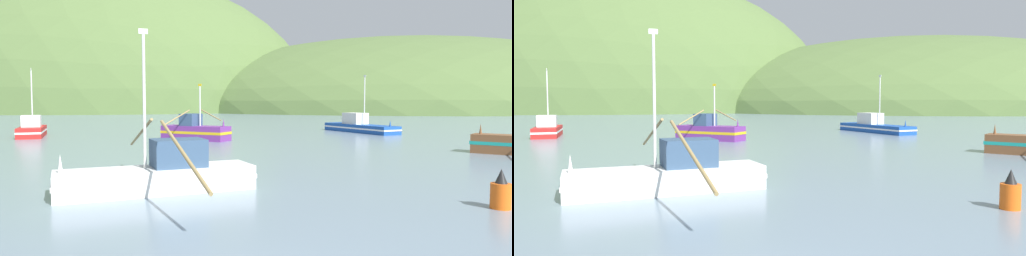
# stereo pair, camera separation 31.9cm
# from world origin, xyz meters

# --- Properties ---
(hill_mid_left) EXTENTS (155.91, 124.73, 99.28)m
(hill_mid_left) POSITION_xyz_m (-40.13, 169.88, 0.00)
(hill_mid_left) COLOR #516B38
(hill_mid_left) RESTS_ON ground
(hill_far_center) EXTENTS (181.79, 145.44, 52.90)m
(hill_far_center) POSITION_xyz_m (71.43, 162.17, 0.00)
(hill_far_center) COLOR #516B38
(hill_far_center) RESTS_ON ground
(fishing_boat_blue) EXTENTS (6.11, 10.84, 6.50)m
(fishing_boat_blue) POSITION_xyz_m (15.72, 44.02, 0.67)
(fishing_boat_blue) COLOR #19479E
(fishing_boat_blue) RESTS_ON ground
(fishing_boat_red) EXTENTS (4.03, 7.50, 6.95)m
(fishing_boat_red) POSITION_xyz_m (-19.29, 40.86, 0.69)
(fishing_boat_red) COLOR red
(fishing_boat_red) RESTS_ON ground
(fishing_boat_purple) EXTENTS (6.63, 7.85, 5.18)m
(fishing_boat_purple) POSITION_xyz_m (-2.75, 35.38, 0.84)
(fishing_boat_purple) COLOR #6B2D84
(fishing_boat_purple) RESTS_ON ground
(fishing_boat_white) EXTENTS (8.16, 13.83, 6.51)m
(fishing_boat_white) POSITION_xyz_m (-3.27, 11.55, 0.70)
(fishing_boat_white) COLOR white
(fishing_boat_white) RESTS_ON ground
(channel_buoy) EXTENTS (0.67, 0.67, 1.37)m
(channel_buoy) POSITION_xyz_m (8.63, 7.44, 0.55)
(channel_buoy) COLOR #E55914
(channel_buoy) RESTS_ON ground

